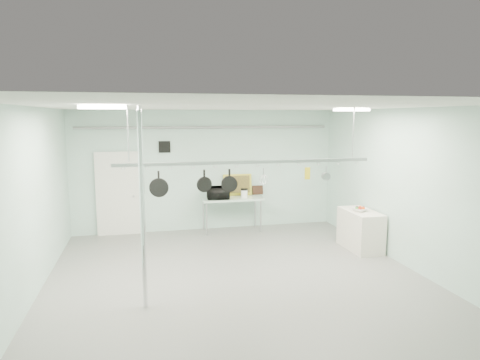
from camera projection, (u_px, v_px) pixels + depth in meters
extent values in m
plane|color=gray|center=(240.00, 284.00, 7.81)|extent=(8.00, 8.00, 0.00)
cube|color=silver|center=(240.00, 107.00, 7.34)|extent=(7.00, 8.00, 0.02)
cube|color=#A4C4B5|center=(207.00, 170.00, 11.42)|extent=(7.00, 0.02, 3.20)
cube|color=#A4C4B5|center=(414.00, 190.00, 8.35)|extent=(0.02, 8.00, 3.20)
cube|color=silver|center=(118.00, 194.00, 10.94)|extent=(1.10, 0.10, 2.20)
cube|color=black|center=(165.00, 147.00, 11.06)|extent=(0.30, 0.04, 0.30)
cylinder|color=gray|center=(207.00, 127.00, 11.16)|extent=(6.60, 0.07, 0.07)
cylinder|color=silver|center=(142.00, 210.00, 6.62)|extent=(0.08, 0.08, 3.20)
cube|color=#B1D0BC|center=(232.00, 199.00, 11.28)|extent=(1.60, 0.70, 0.05)
cylinder|color=#B7B7BC|center=(207.00, 219.00, 10.92)|extent=(0.04, 0.04, 0.86)
cylinder|color=#B7B7BC|center=(203.00, 214.00, 11.46)|extent=(0.04, 0.04, 0.86)
cylinder|color=#B7B7BC|center=(261.00, 216.00, 11.24)|extent=(0.04, 0.04, 0.86)
cylinder|color=#B7B7BC|center=(255.00, 212.00, 11.78)|extent=(0.04, 0.04, 0.86)
cube|color=silver|center=(360.00, 230.00, 9.80)|extent=(0.60, 1.20, 0.90)
cube|color=#B7B7BC|center=(247.00, 162.00, 7.82)|extent=(4.80, 0.06, 0.06)
cylinder|color=#B7B7BC|center=(128.00, 136.00, 7.28)|extent=(0.02, 0.02, 0.94)
cylinder|color=#B7B7BC|center=(353.00, 134.00, 8.21)|extent=(0.02, 0.02, 0.94)
cube|color=white|center=(103.00, 107.00, 6.09)|extent=(0.65, 0.30, 0.05)
cube|color=white|center=(352.00, 110.00, 8.46)|extent=(0.65, 0.30, 0.05)
imported|color=black|center=(218.00, 193.00, 11.10)|extent=(0.61, 0.43, 0.32)
cylinder|color=white|center=(244.00, 194.00, 11.26)|extent=(0.21, 0.21, 0.20)
cube|color=gold|center=(237.00, 185.00, 11.58)|extent=(0.78, 0.14, 0.58)
cube|color=black|center=(258.00, 190.00, 11.73)|extent=(0.30, 0.09, 0.25)
imported|color=white|center=(360.00, 210.00, 9.68)|extent=(0.43, 0.43, 0.08)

